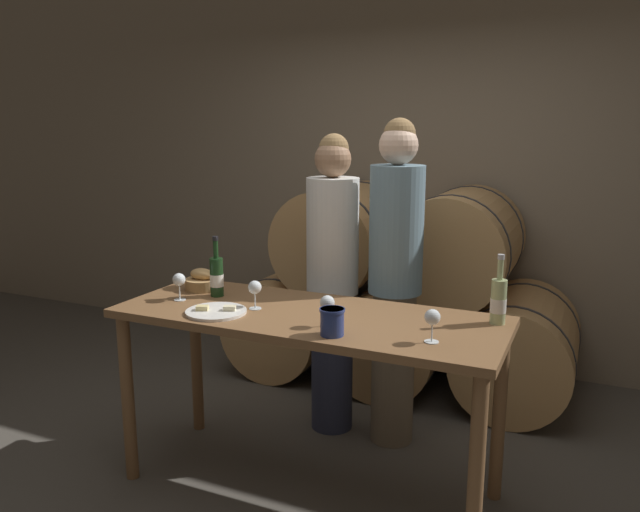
{
  "coord_description": "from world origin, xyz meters",
  "views": [
    {
      "loc": [
        1.22,
        -2.57,
        1.79
      ],
      "look_at": [
        0.0,
        0.14,
        1.16
      ],
      "focal_mm": 35.0,
      "sensor_mm": 36.0,
      "label": 1
    }
  ],
  "objects_px": {
    "wine_bottle_red": "(217,276)",
    "wine_glass_right": "(432,318)",
    "wine_bottle_white": "(498,301)",
    "blue_crock": "(332,321)",
    "bread_basket": "(202,281)",
    "wine_glass_left": "(255,288)",
    "person_left": "(332,280)",
    "wine_glass_far_left": "(179,281)",
    "cheese_plate": "(216,311)",
    "person_right": "(395,278)",
    "wine_glass_center": "(327,304)",
    "tasting_table": "(308,337)"
  },
  "relations": [
    {
      "from": "person_left",
      "to": "person_right",
      "type": "bearing_deg",
      "value": 0.0
    },
    {
      "from": "wine_glass_left",
      "to": "person_left",
      "type": "bearing_deg",
      "value": 80.64
    },
    {
      "from": "bread_basket",
      "to": "wine_glass_center",
      "type": "xyz_separation_m",
      "value": [
        0.87,
        -0.3,
        0.06
      ]
    },
    {
      "from": "wine_bottle_red",
      "to": "wine_glass_far_left",
      "type": "height_order",
      "value": "wine_bottle_red"
    },
    {
      "from": "person_left",
      "to": "blue_crock",
      "type": "xyz_separation_m",
      "value": [
        0.38,
        -0.89,
        0.07
      ]
    },
    {
      "from": "person_left",
      "to": "wine_bottle_red",
      "type": "bearing_deg",
      "value": -126.01
    },
    {
      "from": "tasting_table",
      "to": "wine_glass_left",
      "type": "bearing_deg",
      "value": -170.7
    },
    {
      "from": "wine_glass_left",
      "to": "cheese_plate",
      "type": "bearing_deg",
      "value": -134.63
    },
    {
      "from": "person_right",
      "to": "blue_crock",
      "type": "xyz_separation_m",
      "value": [
        0.0,
        -0.89,
        0.02
      ]
    },
    {
      "from": "person_left",
      "to": "bread_basket",
      "type": "relative_size",
      "value": 9.44
    },
    {
      "from": "blue_crock",
      "to": "bread_basket",
      "type": "height_order",
      "value": "same"
    },
    {
      "from": "person_left",
      "to": "wine_glass_center",
      "type": "distance_m",
      "value": 0.85
    },
    {
      "from": "person_left",
      "to": "wine_glass_left",
      "type": "relative_size",
      "value": 12.37
    },
    {
      "from": "tasting_table",
      "to": "wine_glass_center",
      "type": "xyz_separation_m",
      "value": [
        0.16,
        -0.14,
        0.22
      ]
    },
    {
      "from": "tasting_table",
      "to": "person_left",
      "type": "distance_m",
      "value": 0.67
    },
    {
      "from": "wine_bottle_white",
      "to": "wine_glass_center",
      "type": "bearing_deg",
      "value": -152.97
    },
    {
      "from": "wine_bottle_red",
      "to": "wine_glass_far_left",
      "type": "distance_m",
      "value": 0.2
    },
    {
      "from": "blue_crock",
      "to": "wine_glass_far_left",
      "type": "height_order",
      "value": "wine_glass_far_left"
    },
    {
      "from": "wine_bottle_red",
      "to": "cheese_plate",
      "type": "relative_size",
      "value": 1.09
    },
    {
      "from": "person_left",
      "to": "cheese_plate",
      "type": "distance_m",
      "value": 0.86
    },
    {
      "from": "person_left",
      "to": "blue_crock",
      "type": "height_order",
      "value": "person_left"
    },
    {
      "from": "person_left",
      "to": "wine_bottle_white",
      "type": "distance_m",
      "value": 1.09
    },
    {
      "from": "person_right",
      "to": "wine_glass_center",
      "type": "height_order",
      "value": "person_right"
    },
    {
      "from": "bread_basket",
      "to": "wine_glass_left",
      "type": "xyz_separation_m",
      "value": [
        0.45,
        -0.2,
        0.06
      ]
    },
    {
      "from": "cheese_plate",
      "to": "tasting_table",
      "type": "bearing_deg",
      "value": 24.32
    },
    {
      "from": "wine_glass_right",
      "to": "person_left",
      "type": "bearing_deg",
      "value": 134.42
    },
    {
      "from": "wine_bottle_white",
      "to": "bread_basket",
      "type": "xyz_separation_m",
      "value": [
        -1.55,
        -0.05,
        -0.06
      ]
    },
    {
      "from": "person_right",
      "to": "cheese_plate",
      "type": "distance_m",
      "value": 1.04
    },
    {
      "from": "tasting_table",
      "to": "wine_glass_right",
      "type": "height_order",
      "value": "wine_glass_right"
    },
    {
      "from": "wine_glass_far_left",
      "to": "wine_glass_right",
      "type": "distance_m",
      "value": 1.33
    },
    {
      "from": "blue_crock",
      "to": "bread_basket",
      "type": "relative_size",
      "value": 0.64
    },
    {
      "from": "wine_glass_left",
      "to": "tasting_table",
      "type": "bearing_deg",
      "value": 9.3
    },
    {
      "from": "person_left",
      "to": "bread_basket",
      "type": "distance_m",
      "value": 0.75
    },
    {
      "from": "bread_basket",
      "to": "wine_bottle_red",
      "type": "bearing_deg",
      "value": -27.75
    },
    {
      "from": "wine_glass_center",
      "to": "bread_basket",
      "type": "bearing_deg",
      "value": 161.15
    },
    {
      "from": "tasting_table",
      "to": "wine_bottle_red",
      "type": "height_order",
      "value": "wine_bottle_red"
    },
    {
      "from": "wine_bottle_white",
      "to": "blue_crock",
      "type": "height_order",
      "value": "wine_bottle_white"
    },
    {
      "from": "tasting_table",
      "to": "wine_glass_right",
      "type": "xyz_separation_m",
      "value": [
        0.64,
        -0.16,
        0.22
      ]
    },
    {
      "from": "cheese_plate",
      "to": "person_left",
      "type": "bearing_deg",
      "value": 73.27
    },
    {
      "from": "wine_bottle_white",
      "to": "cheese_plate",
      "type": "height_order",
      "value": "wine_bottle_white"
    },
    {
      "from": "blue_crock",
      "to": "wine_bottle_red",
      "type": "bearing_deg",
      "value": 157.75
    },
    {
      "from": "person_left",
      "to": "wine_glass_far_left",
      "type": "height_order",
      "value": "person_left"
    },
    {
      "from": "tasting_table",
      "to": "wine_glass_right",
      "type": "distance_m",
      "value": 0.69
    },
    {
      "from": "wine_glass_far_left",
      "to": "wine_glass_center",
      "type": "relative_size",
      "value": 1.0
    },
    {
      "from": "wine_bottle_white",
      "to": "cheese_plate",
      "type": "relative_size",
      "value": 1.1
    },
    {
      "from": "blue_crock",
      "to": "person_right",
      "type": "bearing_deg",
      "value": 90.21
    },
    {
      "from": "person_right",
      "to": "wine_glass_left",
      "type": "xyz_separation_m",
      "value": [
        -0.49,
        -0.69,
        0.06
      ]
    },
    {
      "from": "wine_bottle_white",
      "to": "wine_glass_center",
      "type": "distance_m",
      "value": 0.77
    },
    {
      "from": "wine_bottle_red",
      "to": "wine_glass_right",
      "type": "bearing_deg",
      "value": -11.13
    },
    {
      "from": "person_right",
      "to": "person_left",
      "type": "bearing_deg",
      "value": -180.0
    }
  ]
}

